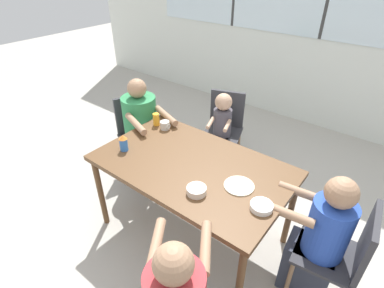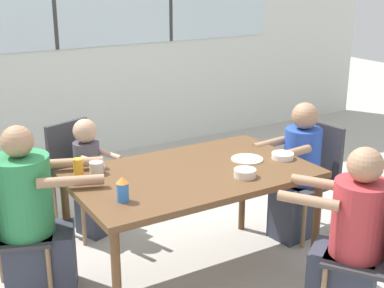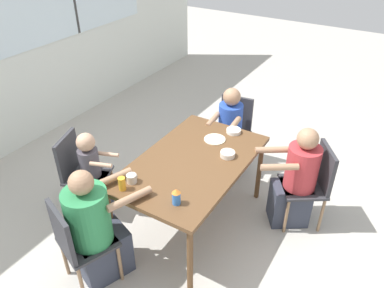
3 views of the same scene
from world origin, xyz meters
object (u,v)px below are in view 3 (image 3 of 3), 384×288
person_woman_green_shirt (96,232)px  person_man_blue_shirt (296,182)px  bowl_white_shallow (234,131)px  person_man_teal_shirt (229,135)px  chair_for_toddler (78,168)px  coffee_mug (132,178)px  chair_for_man_teal_shirt (233,126)px  chair_for_man_blue_shirt (313,180)px  sippy_cup (176,196)px  chair_for_woman_green_shirt (76,240)px  juice_glass (122,184)px  bowl_cereal (228,154)px  person_toddler (94,175)px

person_woman_green_shirt → person_man_blue_shirt: bearing=72.0°
bowl_white_shallow → person_man_teal_shirt: bearing=31.6°
chair_for_toddler → coffee_mug: bearing=61.1°
chair_for_man_teal_shirt → chair_for_man_blue_shirt: bearing=148.6°
chair_for_man_blue_shirt → sippy_cup: size_ratio=6.01×
bowl_white_shallow → person_man_blue_shirt: bearing=-97.5°
chair_for_woman_green_shirt → sippy_cup: size_ratio=6.01×
sippy_cup → chair_for_man_blue_shirt: bearing=-33.0°
person_woman_green_shirt → juice_glass: size_ratio=9.56×
chair_for_toddler → person_man_teal_shirt: bearing=124.9°
person_man_teal_shirt → coffee_mug: (-1.52, 0.16, 0.32)m
chair_for_toddler → coffee_mug: size_ratio=9.30×
juice_glass → chair_for_man_teal_shirt: bearing=-4.7°
bowl_white_shallow → bowl_cereal: (-0.41, -0.14, 0.01)m
bowl_white_shallow → person_toddler: bearing=132.8°
chair_for_man_blue_shirt → juice_glass: (-1.28, 1.25, 0.31)m
bowl_white_shallow → chair_for_woman_green_shirt: bearing=163.4°
chair_for_man_blue_shirt → chair_for_man_teal_shirt: 1.21m
person_man_blue_shirt → person_toddler: (-0.88, 1.78, -0.04)m
juice_glass → person_man_teal_shirt: bearing=-5.8°
person_toddler → sippy_cup: person_toddler is taller
chair_for_toddler → sippy_cup: bearing=63.1°
person_man_blue_shirt → sippy_cup: (-1.10, 0.64, 0.35)m
chair_for_toddler → bowl_white_shallow: bearing=111.1°
chair_for_man_blue_shirt → coffee_mug: (-1.16, 1.24, 0.29)m
chair_for_man_teal_shirt → person_man_teal_shirt: person_man_teal_shirt is taller
chair_for_man_blue_shirt → person_man_blue_shirt: bearing=90.0°
chair_for_man_blue_shirt → person_toddler: (-0.98, 1.92, -0.07)m
bowl_cereal → bowl_white_shallow: bearing=18.6°
person_man_teal_shirt → chair_for_man_teal_shirt: bearing=-90.0°
chair_for_man_blue_shirt → bowl_cereal: (-0.41, 0.73, 0.28)m
person_woman_green_shirt → chair_for_man_blue_shirt: bearing=70.5°
person_man_teal_shirt → juice_glass: (-1.63, 0.17, 0.34)m
coffee_mug → person_woman_green_shirt: bearing=169.0°
chair_for_woman_green_shirt → juice_glass: (0.45, -0.13, 0.31)m
chair_for_woman_green_shirt → coffee_mug: chair_for_woman_green_shirt is taller
person_man_blue_shirt → coffee_mug: person_man_blue_shirt is taller
coffee_mug → person_toddler: bearing=74.5°
chair_for_toddler → juice_glass: (-0.25, -0.82, 0.31)m
sippy_cup → bowl_cereal: (0.78, -0.05, -0.05)m
coffee_mug → bowl_cereal: size_ratio=0.68×
chair_for_man_blue_shirt → bowl_cereal: 0.88m
person_man_teal_shirt → bowl_white_shallow: 0.51m
sippy_cup → chair_for_toddler: bearing=82.6°
chair_for_man_teal_shirt → coffee_mug: bearing=78.9°
chair_for_toddler → juice_glass: juice_glass is taller
coffee_mug → chair_for_woman_green_shirt: bearing=166.2°
chair_for_toddler → person_man_teal_shirt: 1.70m
person_woman_green_shirt → juice_glass: person_woman_green_shirt is taller
person_man_blue_shirt → person_man_teal_shirt: 1.04m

